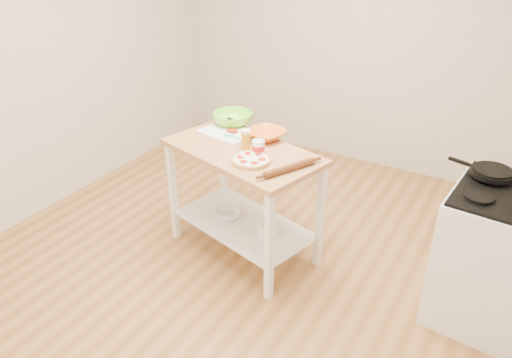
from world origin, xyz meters
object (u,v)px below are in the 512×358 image
Objects in this scene: prep_island at (243,180)px; knife at (235,122)px; skillet at (491,172)px; shelf_bin at (267,231)px; yogurt_tub at (258,147)px; shelf_glass_bowl at (228,214)px; spatula at (232,136)px; cutting_board at (227,132)px; green_bowl at (233,119)px; rolling_pin at (290,168)px; gas_stove at (492,256)px; pizza at (251,160)px; beer_pint at (246,139)px; orange_bowl at (266,134)px.

knife is (-0.31, 0.39, 0.27)m from prep_island.
skillet is 3.85× the size of shelf_bin.
yogurt_tub is 0.95× the size of shelf_glass_bowl.
spatula is 1.44× the size of shelf_bin.
skillet is 0.95× the size of cutting_board.
green_bowl is at bearing 118.08° from cutting_board.
shelf_bin is (-1.37, -0.44, -0.66)m from skillet.
rolling_pin reaches higher than prep_island.
gas_stove reaches higher than shelf_glass_bowl.
cutting_board is at bearing 142.52° from prep_island.
prep_island is at bearing -1.61° from shelf_glass_bowl.
beer_pint is (-0.15, 0.18, 0.06)m from pizza.
shelf_bin is (0.20, -0.34, -0.62)m from orange_bowl.
knife reaches higher than shelf_glass_bowl.
rolling_pin is (0.31, -0.12, -0.03)m from yogurt_tub.
yogurt_tub is (0.13, -0.05, -0.02)m from beer_pint.
beer_pint is 0.14m from yogurt_tub.
yogurt_tub is (0.14, -0.02, 0.31)m from prep_island.
knife is at bearing 145.69° from rolling_pin.
gas_stove reaches higher than shelf_bin.
shelf_bin is at bearing 163.84° from rolling_pin.
spatula reaches higher than shelf_glass_bowl.
spatula is 0.39× the size of rolling_pin.
spatula reaches higher than prep_island.
shelf_glass_bowl is (0.17, -0.38, -0.63)m from knife.
beer_pint reaches higher than green_bowl.
prep_island is at bearing -104.88° from beer_pint.
skillet reaches higher than pizza.
knife is at bearing 75.93° from green_bowl.
spatula is 1.11× the size of beer_pint.
shelf_bin is at bearing 34.10° from pizza.
skillet is at bearing 17.92° from shelf_bin.
spatula is 0.22m from beer_pint.
beer_pint is at bearing 130.54° from pizza.
pizza is 1.37× the size of shelf_glass_bowl.
shelf_glass_bowl is at bearing 154.14° from pizza.
skillet is at bearing 19.12° from pizza.
prep_island is 6.39× the size of shelf_glass_bowl.
rolling_pin reaches higher than shelf_bin.
gas_stove reaches higher than green_bowl.
skillet reaches higher than orange_bowl.
orange_bowl is (0.23, 0.13, 0.02)m from spatula.
gas_stove is at bearing 20.35° from knife.
orange_bowl is 2.55× the size of shelf_bin.
green_bowl is (-0.01, -0.02, 0.03)m from knife.
skillet is (1.63, 0.37, 0.33)m from prep_island.
yogurt_tub reaches higher than pizza.
beer_pint is at bearing -45.45° from green_bowl.
pizza is at bearing -42.04° from prep_island.
pizza is 0.61m from shelf_bin.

